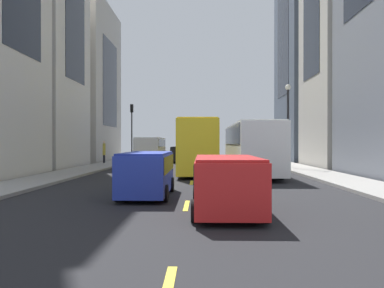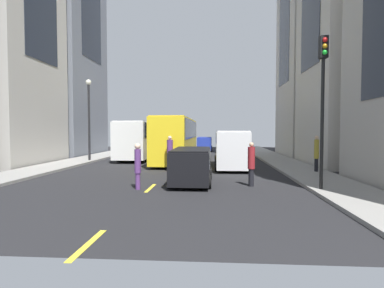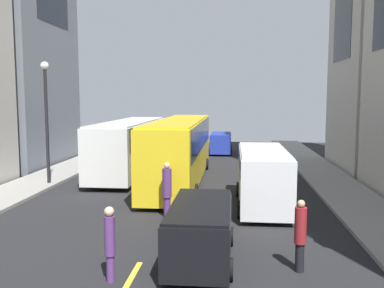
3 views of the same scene
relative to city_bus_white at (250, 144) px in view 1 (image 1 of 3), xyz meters
The scene contains 23 objects.
ground_plane 4.63m from the city_bus_white, 23.08° to the right, with size 43.51×43.51×0.00m, color black.
sidewalk_west 5.16m from the city_bus_white, 160.03° to the right, with size 2.84×44.00×0.15m, color gray.
sidewalk_east 12.44m from the city_bus_white, ahead, with size 2.84×44.00×0.15m, color gray.
lane_stripe_0 23.05m from the city_bus_white, 80.38° to the right, with size 0.16×2.00×0.01m, color yellow.
lane_stripe_1 16.22m from the city_bus_white, 76.21° to the right, with size 0.16×2.00×0.01m, color yellow.
lane_stripe_2 9.66m from the city_bus_white, 66.04° to the right, with size 0.16×2.00×0.01m, color yellow.
lane_stripe_3 4.63m from the city_bus_white, 23.08° to the right, with size 0.16×2.00×0.01m, color yellow.
lane_stripe_4 6.89m from the city_bus_white, 54.42° to the left, with size 0.16×2.00×0.01m, color yellow.
lane_stripe_5 13.10m from the city_bus_white, 72.76° to the left, with size 0.16×2.00×0.01m, color yellow.
building_west_0 24.48m from the city_bus_white, 118.45° to the right, with size 6.51×9.93×33.30m.
building_east_0 24.91m from the city_bus_white, 44.55° to the right, with size 6.58×11.30×17.84m.
city_bus_white is the anchor object (origin of this frame).
streetcar_yellow 4.31m from the city_bus_white, 34.93° to the right, with size 2.70×13.75×3.59m.
delivery_van_white 11.09m from the city_bus_white, 44.84° to the right, with size 2.25×6.15×2.58m.
car_blue_0 11.67m from the city_bus_white, 61.88° to the left, with size 1.90×4.34×1.74m.
car_red_1 13.89m from the city_bus_white, 79.28° to the left, with size 2.08×4.17×1.70m.
car_black_2 15.33m from the city_bus_white, 68.57° to the right, with size 1.96×4.33×1.71m.
pedestrian_crossing_near 10.66m from the city_bus_white, 68.45° to the right, with size 0.38×0.38×2.25m.
pedestrian_waiting_curb 16.46m from the city_bus_white, 39.03° to the right, with size 0.28×0.28×2.13m.
pedestrian_walking_far 16.36m from the city_bus_white, 78.16° to the right, with size 0.28×0.28×2.03m.
pedestrian_crossing_mid 17.08m from the city_bus_white, 60.46° to the right, with size 0.33×0.33×2.05m.
traffic_light_near_corner 19.75m from the city_bus_white, 55.28° to the right, with size 0.32×0.44×6.31m.
streetlamp_near 6.02m from the city_bus_white, 129.80° to the right, with size 0.44×0.44×6.61m.
Camera 1 is at (-0.48, 26.12, 2.13)m, focal length 33.73 mm.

